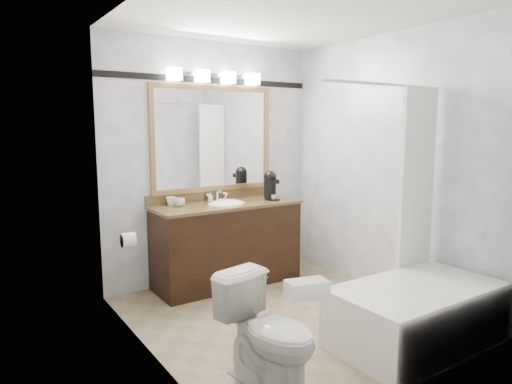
# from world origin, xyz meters

# --- Properties ---
(room) EXTENTS (2.42, 2.62, 2.52)m
(room) POSITION_xyz_m (0.00, 0.00, 1.25)
(room) COLOR gray
(room) RESTS_ON ground
(vanity) EXTENTS (1.53, 0.58, 0.97)m
(vanity) POSITION_xyz_m (0.00, 1.02, 0.44)
(vanity) COLOR black
(vanity) RESTS_ON ground
(mirror) EXTENTS (1.40, 0.04, 1.10)m
(mirror) POSITION_xyz_m (0.00, 1.28, 1.50)
(mirror) COLOR #A5774A
(mirror) RESTS_ON room
(vanity_light_bar) EXTENTS (1.02, 0.14, 0.12)m
(vanity_light_bar) POSITION_xyz_m (0.00, 1.23, 2.13)
(vanity_light_bar) COLOR silver
(vanity_light_bar) RESTS_ON room
(accent_stripe) EXTENTS (2.40, 0.01, 0.06)m
(accent_stripe) POSITION_xyz_m (0.00, 1.29, 2.10)
(accent_stripe) COLOR black
(accent_stripe) RESTS_ON room
(bathtub) EXTENTS (1.30, 0.75, 1.96)m
(bathtub) POSITION_xyz_m (0.55, -0.90, 0.28)
(bathtub) COLOR white
(bathtub) RESTS_ON ground
(tp_roll) EXTENTS (0.11, 0.12, 0.12)m
(tp_roll) POSITION_xyz_m (-1.14, 0.66, 0.70)
(tp_roll) COLOR white
(tp_roll) RESTS_ON room
(toilet) EXTENTS (0.51, 0.74, 0.69)m
(toilet) POSITION_xyz_m (-0.72, -0.76, 0.35)
(toilet) COLOR white
(toilet) RESTS_ON ground
(tissue_box) EXTENTS (0.25, 0.18, 0.09)m
(tissue_box) POSITION_xyz_m (-0.72, -1.12, 0.74)
(tissue_box) COLOR white
(tissue_box) RESTS_ON toilet
(coffee_maker) EXTENTS (0.16, 0.20, 0.31)m
(coffee_maker) POSITION_xyz_m (0.52, 0.98, 1.01)
(coffee_maker) COLOR black
(coffee_maker) RESTS_ON vanity
(cup_left) EXTENTS (0.14, 0.14, 0.08)m
(cup_left) POSITION_xyz_m (-0.48, 1.11, 0.89)
(cup_left) COLOR white
(cup_left) RESTS_ON vanity
(cup_right) EXTENTS (0.10, 0.10, 0.09)m
(cup_right) POSITION_xyz_m (-0.52, 1.22, 0.89)
(cup_right) COLOR white
(cup_right) RESTS_ON vanity
(soap_bottle_a) EXTENTS (0.05, 0.05, 0.09)m
(soap_bottle_a) POSITION_xyz_m (-0.08, 1.22, 0.90)
(soap_bottle_a) COLOR white
(soap_bottle_a) RESTS_ON vanity
(soap_bar) EXTENTS (0.10, 0.08, 0.03)m
(soap_bar) POSITION_xyz_m (0.01, 1.13, 0.86)
(soap_bar) COLOR beige
(soap_bar) RESTS_ON vanity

